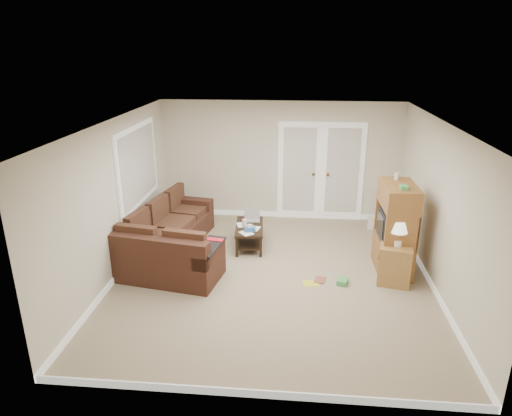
# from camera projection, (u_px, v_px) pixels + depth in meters

# --- Properties ---
(floor) EXTENTS (5.50, 5.50, 0.00)m
(floor) POSITION_uv_depth(u_px,v_px,m) (272.00, 276.00, 7.46)
(floor) COLOR gray
(floor) RESTS_ON ground
(ceiling) EXTENTS (5.00, 5.50, 0.02)m
(ceiling) POSITION_uv_depth(u_px,v_px,m) (274.00, 123.00, 6.61)
(ceiling) COLOR white
(ceiling) RESTS_ON wall_back
(wall_left) EXTENTS (0.02, 5.50, 2.50)m
(wall_left) POSITION_uv_depth(u_px,v_px,m) (116.00, 199.00, 7.25)
(wall_left) COLOR beige
(wall_left) RESTS_ON floor
(wall_right) EXTENTS (0.02, 5.50, 2.50)m
(wall_right) POSITION_uv_depth(u_px,v_px,m) (440.00, 209.00, 6.82)
(wall_right) COLOR beige
(wall_right) RESTS_ON floor
(wall_back) EXTENTS (5.00, 0.02, 2.50)m
(wall_back) POSITION_uv_depth(u_px,v_px,m) (280.00, 161.00, 9.61)
(wall_back) COLOR beige
(wall_back) RESTS_ON floor
(wall_front) EXTENTS (5.00, 0.02, 2.50)m
(wall_front) POSITION_uv_depth(u_px,v_px,m) (258.00, 296.00, 4.46)
(wall_front) COLOR beige
(wall_front) RESTS_ON floor
(baseboards) EXTENTS (5.00, 5.50, 0.10)m
(baseboards) POSITION_uv_depth(u_px,v_px,m) (272.00, 273.00, 7.44)
(baseboards) COLOR white
(baseboards) RESTS_ON floor
(french_doors) EXTENTS (1.80, 0.05, 2.13)m
(french_doors) POSITION_uv_depth(u_px,v_px,m) (321.00, 172.00, 9.58)
(french_doors) COLOR white
(french_doors) RESTS_ON floor
(window_left) EXTENTS (0.05, 1.92, 1.42)m
(window_left) POSITION_uv_depth(u_px,v_px,m) (138.00, 165.00, 8.08)
(window_left) COLOR white
(window_left) RESTS_ON wall_left
(sectional_sofa) EXTENTS (1.90, 2.93, 0.82)m
(sectional_sofa) POSITION_uv_depth(u_px,v_px,m) (168.00, 242.00, 7.95)
(sectional_sofa) COLOR #402318
(sectional_sofa) RESTS_ON floor
(coffee_table) EXTENTS (0.57, 1.03, 0.68)m
(coffee_table) POSITION_uv_depth(u_px,v_px,m) (250.00, 235.00, 8.50)
(coffee_table) COLOR black
(coffee_table) RESTS_ON floor
(tv_armoire) EXTENTS (0.53, 0.94, 1.61)m
(tv_armoire) POSITION_uv_depth(u_px,v_px,m) (395.00, 228.00, 7.41)
(tv_armoire) COLOR brown
(tv_armoire) RESTS_ON floor
(side_cabinet) EXTENTS (0.58, 0.58, 1.03)m
(side_cabinet) POSITION_uv_depth(u_px,v_px,m) (395.00, 261.00, 7.15)
(side_cabinet) COLOR #A1733B
(side_cabinet) RESTS_ON floor
(space_heater) EXTENTS (0.13, 0.12, 0.30)m
(space_heater) POSITION_uv_depth(u_px,v_px,m) (371.00, 222.00, 9.31)
(space_heater) COLOR white
(space_heater) RESTS_ON floor
(floor_magazine) EXTENTS (0.28, 0.23, 0.01)m
(floor_magazine) POSITION_uv_depth(u_px,v_px,m) (311.00, 283.00, 7.22)
(floor_magazine) COLOR gold
(floor_magazine) RESTS_ON floor
(floor_greenbox) EXTENTS (0.20, 0.24, 0.08)m
(floor_greenbox) POSITION_uv_depth(u_px,v_px,m) (342.00, 281.00, 7.20)
(floor_greenbox) COLOR #469A4E
(floor_greenbox) RESTS_ON floor
(floor_book) EXTENTS (0.21, 0.26, 0.02)m
(floor_book) POSITION_uv_depth(u_px,v_px,m) (315.00, 279.00, 7.34)
(floor_book) COLOR brown
(floor_book) RESTS_ON floor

